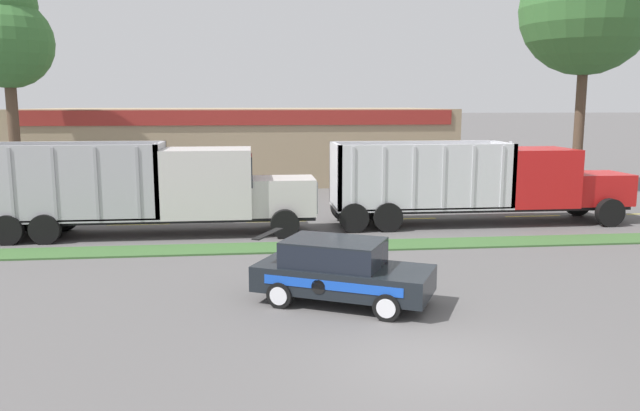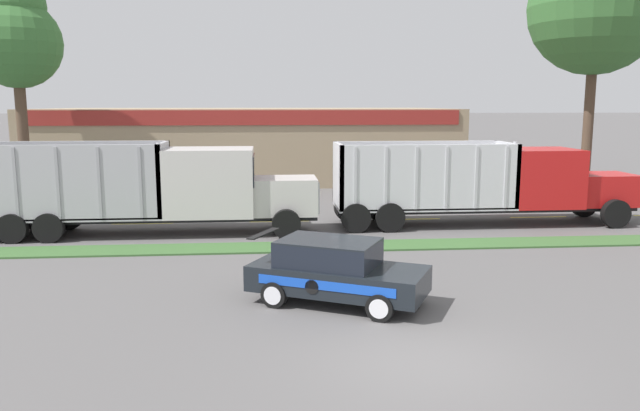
% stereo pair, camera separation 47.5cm
% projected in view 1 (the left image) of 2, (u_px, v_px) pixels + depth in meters
% --- Properties ---
extents(ground_plane, '(600.00, 600.00, 0.00)m').
position_uv_depth(ground_plane, '(434.00, 361.00, 11.47)').
color(ground_plane, '#5B5959').
extents(grass_verge, '(120.00, 1.47, 0.06)m').
position_uv_depth(grass_verge, '(352.00, 246.00, 20.64)').
color(grass_verge, '#3D6633').
rests_on(grass_verge, ground_plane).
extents(centre_line_3, '(2.40, 0.14, 0.01)m').
position_uv_depth(centre_line_3, '(139.00, 224.00, 24.44)').
color(centre_line_3, yellow).
rests_on(centre_line_3, ground_plane).
extents(centre_line_4, '(2.40, 0.14, 0.01)m').
position_uv_depth(centre_line_4, '(276.00, 221.00, 25.03)').
color(centre_line_4, yellow).
rests_on(centre_line_4, ground_plane).
extents(centre_line_5, '(2.40, 0.14, 0.01)m').
position_uv_depth(centre_line_5, '(408.00, 219.00, 25.63)').
color(centre_line_5, yellow).
rests_on(centre_line_5, ground_plane).
extents(centre_line_6, '(2.40, 0.14, 0.01)m').
position_uv_depth(centre_line_6, '(533.00, 216.00, 26.22)').
color(centre_line_6, yellow).
rests_on(centre_line_6, ground_plane).
extents(dump_truck_lead, '(12.28, 2.58, 3.37)m').
position_uv_depth(dump_truck_lead, '(173.00, 191.00, 22.34)').
color(dump_truck_lead, black).
rests_on(dump_truck_lead, ground_plane).
extents(dump_truck_mid, '(11.81, 2.71, 3.28)m').
position_uv_depth(dump_truck_mid, '(506.00, 184.00, 24.52)').
color(dump_truck_mid, black).
rests_on(dump_truck_mid, ground_plane).
extents(rally_car, '(4.46, 3.41, 1.55)m').
position_uv_depth(rally_car, '(340.00, 271.00, 14.71)').
color(rally_car, black).
rests_on(rally_car, ground_plane).
extents(store_building_backdrop, '(24.83, 12.10, 4.38)m').
position_uv_depth(store_building_backdrop, '(241.00, 143.00, 39.79)').
color(store_building_backdrop, '#9E896B').
rests_on(store_building_backdrop, ground_plane).
extents(tree_behind_centre, '(4.22, 4.22, 10.66)m').
position_uv_depth(tree_behind_centre, '(6.00, 35.00, 29.06)').
color(tree_behind_centre, brown).
rests_on(tree_behind_centre, ground_plane).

